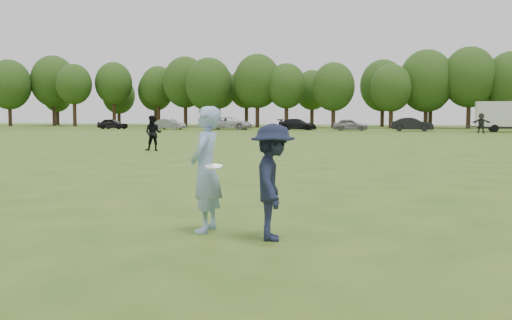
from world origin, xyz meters
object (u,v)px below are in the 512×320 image
Objects in this scene: thrower at (206,169)px; car_f at (412,124)px; car_b at (170,124)px; player_far_a at (153,133)px; player_far_d at (481,123)px; car_e at (350,125)px; car_c at (230,123)px; defender at (273,182)px; car_a at (113,124)px; car_d at (297,124)px.

car_f is at bearing 174.87° from thrower.
player_far_a is at bearing -149.13° from car_b.
player_far_d reaches higher than car_e.
car_c is (7.40, 1.17, 0.11)m from car_b.
car_f is at bearing -15.41° from defender.
car_a is at bearing 82.80° from car_e.
player_far_a is 0.91× the size of player_far_d.
car_f reaches higher than car_b.
player_far_a is 0.46× the size of car_b.
defender is 0.32× the size of car_c.
defender is at bearing -68.35° from player_far_a.
car_a is at bearing 113.35° from player_far_a.
player_far_d is 0.44× the size of car_d.
car_c is at bearing -83.24° from car_a.
player_far_a reaches higher than car_e.
car_a is 23.46m from car_d.
car_e is 6.77m from car_f.
car_f is (11.90, 40.17, -0.16)m from player_far_a.
car_c reaches higher than car_b.
car_c is 1.19× the size of car_d.
player_far_a reaches higher than car_a.
car_b is at bearing -88.20° from car_a.
thrower is at bearing 59.78° from defender.
defender is (1.19, -0.33, -0.13)m from thrower.
car_a is (-34.77, 58.82, -0.34)m from thrower.
car_a is (-43.31, 4.95, -0.34)m from player_far_d.
car_e is (5.13, 40.05, -0.23)m from player_far_a.
car_a is 0.85× the size of car_f.
player_far_a is 43.01m from car_b.
car_a is 0.85× the size of car_d.
car_f is at bearing -96.80° from car_e.
car_c is 21.32m from car_f.
player_far_a is 40.38m from car_e.
thrower reaches higher than car_a.
car_d is at bearing 83.31° from player_far_a.
car_b is at bearing -158.74° from thrower.
thrower reaches higher than car_c.
car_c reaches higher than car_d.
defender reaches higher than car_e.
defender is 69.22m from car_a.
car_e is (21.94, 0.46, 0.03)m from car_b.
car_b is at bearing 99.45° from car_c.
defender is 59.76m from car_e.
thrower is 54.54m from player_far_d.
car_e is (-13.50, 5.25, -0.32)m from player_far_d.
thrower is at bearing -147.51° from car_b.
car_e is (29.82, 0.30, 0.02)m from car_a.
defender is 0.38× the size of car_f.
car_e is at bearing 74.21° from player_far_a.
defender is 0.44× the size of car_e.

